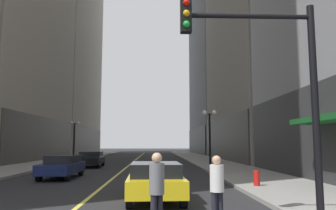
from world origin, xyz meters
TOP-DOWN VIEW (x-y plane):
  - ground_plane at (0.00, 35.00)m, footprint 200.00×200.00m
  - sidewalk_left at (-8.25, 35.00)m, footprint 4.50×78.00m
  - sidewalk_right at (8.25, 35.00)m, footprint 4.50×78.00m
  - lane_centre_stripe at (0.00, 35.00)m, footprint 0.16×70.00m
  - storefront_awning_right at (9.69, 8.48)m, footprint 1.60×4.49m
  - car_yellow at (2.45, 6.90)m, footprint 2.01×4.06m
  - car_navy at (-2.94, 14.69)m, footprint 1.76×4.39m
  - car_black at (-3.08, 24.01)m, footprint 2.11×4.75m
  - pedestrian_in_grey_suit at (2.48, 2.64)m, footprint 0.47×0.47m
  - pedestrian_in_white_shirt at (3.95, 3.26)m, footprint 0.42×0.42m
  - traffic_light_near_right at (5.35, 3.10)m, footprint 3.43×0.35m
  - street_lamp_left_far at (-6.40, 31.53)m, footprint 1.06×0.36m
  - street_lamp_right_mid at (6.40, 19.11)m, footprint 1.06×0.36m
  - fire_hydrant_right at (6.90, 9.74)m, footprint 0.28×0.28m

SIDE VIEW (x-z plane):
  - ground_plane at x=0.00m, z-range 0.00..0.00m
  - lane_centre_stripe at x=0.00m, z-range 0.00..0.01m
  - sidewalk_left at x=-8.25m, z-range 0.00..0.15m
  - sidewalk_right at x=8.25m, z-range 0.00..0.15m
  - fire_hydrant_right at x=6.90m, z-range 0.00..0.80m
  - car_yellow at x=2.45m, z-range 0.06..1.38m
  - car_navy at x=-2.94m, z-range 0.06..1.38m
  - car_black at x=-3.08m, z-range 0.06..1.38m
  - pedestrian_in_white_shirt at x=3.95m, z-range 0.14..1.83m
  - pedestrian_in_grey_suit at x=2.48m, z-range 0.15..1.94m
  - storefront_awning_right at x=9.69m, z-range 1.42..4.54m
  - street_lamp_left_far at x=-6.40m, z-range 1.04..5.47m
  - street_lamp_right_mid at x=6.40m, z-range 1.04..5.47m
  - traffic_light_near_right at x=5.35m, z-range 0.92..6.57m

